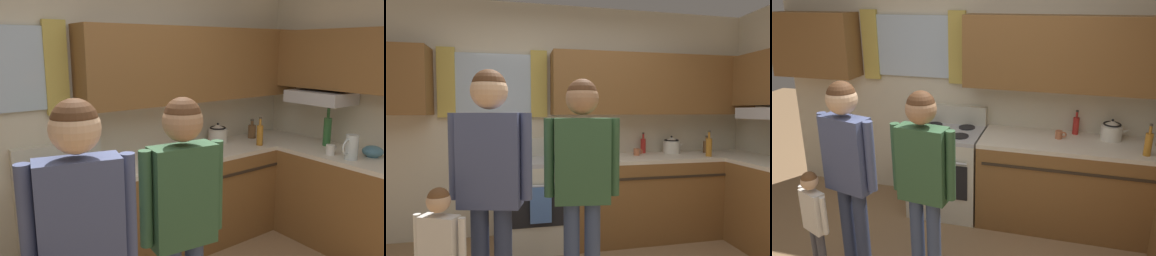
# 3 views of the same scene
# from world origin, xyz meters

# --- Properties ---
(back_wall_unit) EXTENTS (4.60, 0.42, 2.60)m
(back_wall_unit) POSITION_xyz_m (0.09, 1.82, 1.46)
(back_wall_unit) COLOR beige
(back_wall_unit) RESTS_ON ground
(kitchen_counter_run) EXTENTS (2.22, 2.04, 0.90)m
(kitchen_counter_run) POSITION_xyz_m (1.50, 1.14, 0.45)
(kitchen_counter_run) COLOR brown
(kitchen_counter_run) RESTS_ON ground
(stove_oven) EXTENTS (0.72, 0.67, 1.10)m
(stove_oven) POSITION_xyz_m (-0.30, 1.54, 0.47)
(stove_oven) COLOR beige
(stove_oven) RESTS_ON ground
(bottle_sauce_red) EXTENTS (0.06, 0.06, 0.25)m
(bottle_sauce_red) POSITION_xyz_m (0.98, 1.78, 0.99)
(bottle_sauce_red) COLOR red
(bottle_sauce_red) RESTS_ON kitchen_counter_run
(bottle_squat_brown) EXTENTS (0.08, 0.08, 0.21)m
(bottle_squat_brown) POSITION_xyz_m (1.74, 1.64, 0.98)
(bottle_squat_brown) COLOR brown
(bottle_squat_brown) RESTS_ON kitchen_counter_run
(bottle_oil_amber) EXTENTS (0.06, 0.06, 0.29)m
(bottle_oil_amber) POSITION_xyz_m (1.57, 1.37, 1.01)
(bottle_oil_amber) COLOR #B27223
(bottle_oil_amber) RESTS_ON kitchen_counter_run
(cup_terracotta) EXTENTS (0.11, 0.07, 0.08)m
(cup_terracotta) POSITION_xyz_m (0.82, 1.60, 0.94)
(cup_terracotta) COLOR #B76642
(cup_terracotta) RESTS_ON kitchen_counter_run
(stovetop_kettle) EXTENTS (0.27, 0.20, 0.21)m
(stovetop_kettle) POSITION_xyz_m (1.31, 1.70, 1.00)
(stovetop_kettle) COLOR silver
(stovetop_kettle) RESTS_ON kitchen_counter_run
(adult_holding_child) EXTENTS (0.50, 0.24, 1.66)m
(adult_holding_child) POSITION_xyz_m (-0.68, 0.29, 1.04)
(adult_holding_child) COLOR #2D3856
(adult_holding_child) RESTS_ON ground
(adult_in_plaid) EXTENTS (0.50, 0.22, 1.62)m
(adult_in_plaid) POSITION_xyz_m (-0.09, 0.32, 1.02)
(adult_in_plaid) COLOR #38476B
(adult_in_plaid) RESTS_ON ground
(small_child) EXTENTS (0.30, 0.17, 0.98)m
(small_child) POSITION_xyz_m (-0.95, 0.18, 0.61)
(small_child) COLOR #4C4C56
(small_child) RESTS_ON ground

